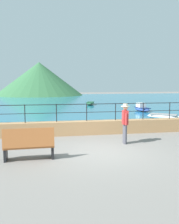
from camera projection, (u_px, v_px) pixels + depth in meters
The scene contains 11 objects.
ground_plane at pixel (101, 152), 9.15m from camera, with size 120.00×120.00×0.00m, color slate.
promenade_wall at pixel (87, 128), 12.23m from camera, with size 20.00×0.56×0.70m, color tan.
railing at pixel (87, 109), 12.12m from camera, with size 18.44×0.04×0.90m.
lake_water at pixel (61, 101), 34.39m from camera, with size 64.00×44.32×0.06m, color #236B89.
hill_main at pixel (39, 79), 51.75m from camera, with size 19.04×19.04×7.19m, color #33663D.
hill_secondary at pixel (56, 86), 53.37m from camera, with size 10.89×10.89×4.02m, color #33663D.
bench_main at pixel (29, 144), 8.10m from camera, with size 1.71×0.59×1.13m.
person_walking at pixel (125, 121), 10.29m from camera, with size 0.38×0.57×1.75m.
boat_0 at pixel (90, 103), 28.31m from camera, with size 1.54×2.46×0.36m.
boat_1 at pixel (142, 108), 21.94m from camera, with size 1.13×2.38×0.76m.
boat_2 at pixel (163, 116), 17.18m from camera, with size 2.38×2.10×0.36m.
Camera 1 is at (-2.01, -8.68, 2.62)m, focal length 38.06 mm.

